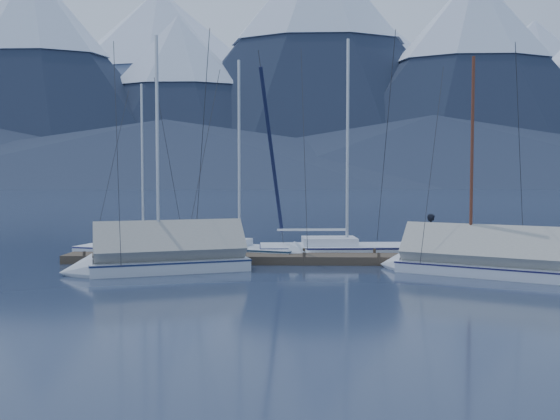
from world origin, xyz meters
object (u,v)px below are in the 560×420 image
object	(u,v)px
sailboat_open_right	(359,252)
person	(431,235)
sailboat_covered_near	(466,262)
sailboat_open_left	(152,253)
sailboat_open_mid	(250,253)
sailboat_covered_far	(155,259)

from	to	relation	value
sailboat_open_right	person	world-z (taller)	sailboat_open_right
sailboat_covered_near	sailboat_open_left	bearing A→B (deg)	160.59
sailboat_open_mid	sailboat_open_right	xyz separation A→B (m)	(4.91, 0.52, 0.02)
sailboat_open_mid	person	distance (m)	7.90
sailboat_open_left	person	size ratio (longest dim) A/B	4.97
sailboat_covered_near	sailboat_covered_far	bearing A→B (deg)	-179.94
sailboat_open_right	person	bearing A→B (deg)	-39.52
sailboat_open_left	person	world-z (taller)	sailboat_open_left
sailboat_open_right	sailboat_covered_far	xyz separation A→B (m)	(-8.13, -4.78, 0.29)
sailboat_open_left	sailboat_open_mid	size ratio (longest dim) A/B	0.89
sailboat_open_mid	person	size ratio (longest dim) A/B	5.60
sailboat_open_mid	sailboat_covered_far	xyz separation A→B (m)	(-3.21, -4.27, 0.30)
sailboat_open_mid	sailboat_covered_far	bearing A→B (deg)	-126.97
sailboat_open_left	person	xyz separation A→B (m)	(12.11, -2.01, 1.05)
sailboat_covered_near	sailboat_open_mid	bearing A→B (deg)	153.07
sailboat_covered_near	sailboat_covered_far	size ratio (longest dim) A/B	0.91
sailboat_open_left	sailboat_covered_near	xyz separation A→B (m)	(12.84, -4.53, 0.29)
sailboat_open_left	sailboat_open_mid	distance (m)	4.47
person	sailboat_open_left	bearing A→B (deg)	56.45
sailboat_open_left	sailboat_open_right	xyz separation A→B (m)	(9.38, 0.24, 0.04)
sailboat_open_left	sailboat_covered_far	xyz separation A→B (m)	(1.25, -4.54, 0.32)
sailboat_covered_far	sailboat_open_left	bearing A→B (deg)	105.42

